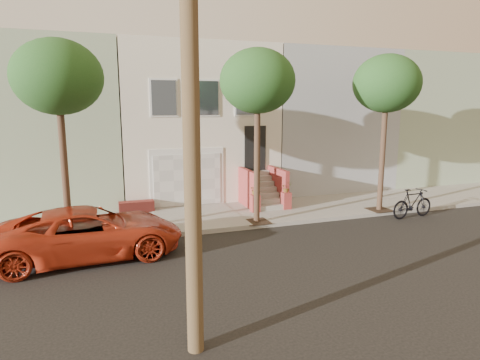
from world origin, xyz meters
name	(u,v)px	position (x,y,z in m)	size (l,w,h in m)	color
ground	(274,267)	(0.00, 0.00, 0.00)	(90.00, 90.00, 0.00)	black
sidewalk	(220,216)	(0.00, 5.35, 0.07)	(40.00, 3.70, 0.15)	gray
house_row	(187,121)	(0.00, 11.19, 3.64)	(33.10, 11.70, 7.00)	beige
tree_left	(58,78)	(-5.50, 3.90, 5.26)	(2.70, 2.57, 6.30)	#2D2116
tree_mid	(258,82)	(1.00, 3.90, 5.26)	(2.70, 2.57, 6.30)	#2D2116
tree_right	(387,85)	(6.50, 3.90, 5.26)	(2.70, 2.57, 6.30)	#2D2116
pickup_truck	(90,233)	(-4.86, 2.50, 0.75)	(2.49, 5.40, 1.50)	#AB2C15
motorcycle	(413,203)	(7.29, 2.87, 0.60)	(0.56, 1.99, 1.20)	black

